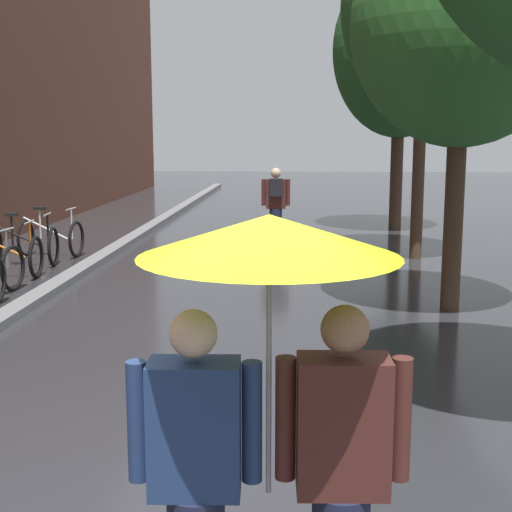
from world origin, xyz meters
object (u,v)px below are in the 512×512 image
parked_bicycle_6 (24,245)px  pedestrian_walking_midground (276,205)px  parked_bicycle_7 (51,237)px  street_tree_1 (462,27)px  couple_under_umbrella (269,371)px  parked_bicycle_5 (5,256)px  street_tree_2 (425,7)px  street_tree_3 (400,50)px

parked_bicycle_6 → pedestrian_walking_midground: bearing=29.4°
parked_bicycle_6 → parked_bicycle_7: bearing=82.9°
street_tree_1 → parked_bicycle_7: size_ratio=4.64×
couple_under_umbrella → pedestrian_walking_midground: 11.92m
parked_bicycle_5 → street_tree_2: bearing=18.7°
parked_bicycle_7 → street_tree_1: bearing=-28.7°
street_tree_3 → couple_under_umbrella: bearing=-99.1°
parked_bicycle_6 → pedestrian_walking_midground: pedestrian_walking_midground is taller
parked_bicycle_7 → pedestrian_walking_midground: bearing=18.9°
street_tree_3 → pedestrian_walking_midground: 5.25m
street_tree_3 → pedestrian_walking_midground: size_ratio=3.85×
parked_bicycle_7 → couple_under_umbrella: size_ratio=0.55×
parked_bicycle_5 → parked_bicycle_7: size_ratio=1.00×
pedestrian_walking_midground → couple_under_umbrella: bearing=-87.9°
couple_under_umbrella → parked_bicycle_5: bearing=119.5°
street_tree_2 → parked_bicycle_7: street_tree_2 is taller
street_tree_3 → parked_bicycle_5: 10.32m
parked_bicycle_5 → pedestrian_walking_midground: bearing=39.4°
parked_bicycle_6 → street_tree_3: bearing=36.7°
parked_bicycle_6 → couple_under_umbrella: (4.82, -9.43, 0.99)m
parked_bicycle_7 → pedestrian_walking_midground: 4.52m
street_tree_3 → parked_bicycle_7: size_ratio=5.60×
parked_bicycle_6 → parked_bicycle_7: (0.12, 1.01, 0.00)m
street_tree_3 → parked_bicycle_5: bearing=-137.9°
parked_bicycle_5 → street_tree_3: bearing=42.1°
parked_bicycle_6 → pedestrian_walking_midground: 5.05m
street_tree_2 → parked_bicycle_5: (-7.00, -2.36, -4.20)m
street_tree_2 → couple_under_umbrella: street_tree_2 is taller
street_tree_3 → parked_bicycle_7: (-7.06, -4.34, -3.87)m
parked_bicycle_6 → couple_under_umbrella: bearing=-62.9°
parked_bicycle_7 → pedestrian_walking_midground: pedestrian_walking_midground is taller
street_tree_3 → parked_bicycle_7: bearing=-148.4°
parked_bicycle_7 → couple_under_umbrella: 11.49m
street_tree_2 → pedestrian_walking_midground: bearing=156.6°
street_tree_3 → parked_bicycle_7: street_tree_3 is taller
street_tree_1 → parked_bicycle_5: size_ratio=4.66×
street_tree_1 → parked_bicycle_5: (-6.86, 1.66, -3.31)m
couple_under_umbrella → street_tree_1: bearing=72.4°
street_tree_3 → couple_under_umbrella: street_tree_3 is taller
street_tree_1 → parked_bicycle_6: (-6.95, 2.72, -3.31)m
parked_bicycle_6 → couple_under_umbrella: couple_under_umbrella is taller
street_tree_1 → parked_bicycle_5: 7.79m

